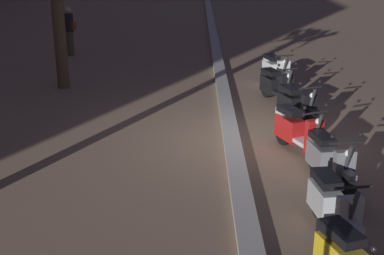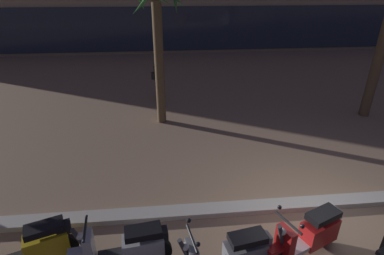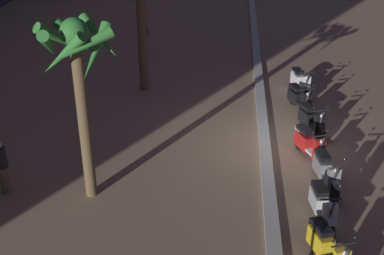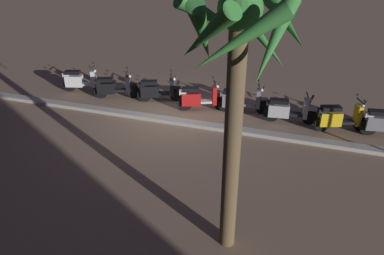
{
  "view_description": "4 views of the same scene",
  "coord_description": "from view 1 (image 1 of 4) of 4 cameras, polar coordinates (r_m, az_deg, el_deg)",
  "views": [
    {
      "loc": [
        -10.65,
        1.17,
        4.12
      ],
      "look_at": [
        -1.98,
        1.23,
        1.01
      ],
      "focal_mm": 49.76,
      "sensor_mm": 36.0,
      "label": 1
    },
    {
      "loc": [
        -3.04,
        -4.49,
        4.42
      ],
      "look_at": [
        -2.42,
        1.75,
        1.37
      ],
      "focal_mm": 28.06,
      "sensor_mm": 36.0,
      "label": 2
    },
    {
      "loc": [
        -14.08,
        1.5,
        7.71
      ],
      "look_at": [
        -1.68,
        2.57,
        1.38
      ],
      "focal_mm": 46.8,
      "sensor_mm": 36.0,
      "label": 3
    },
    {
      "loc": [
        -4.18,
        10.42,
        5.25
      ],
      "look_at": [
        -1.57,
        2.62,
        1.09
      ],
      "focal_mm": 33.25,
      "sensor_mm": 36.0,
      "label": 4
    }
  ],
  "objects": [
    {
      "name": "scooter_red_far_back",
      "position": [
        10.84,
        11.17,
        -0.37
      ],
      "size": [
        1.66,
        0.87,
        1.17
      ],
      "color": "black",
      "rests_on": "ground"
    },
    {
      "name": "scooter_silver_mid_centre",
      "position": [
        8.06,
        14.75,
        -8.14
      ],
      "size": [
        1.76,
        0.6,
        1.04
      ],
      "color": "black",
      "rests_on": "ground"
    },
    {
      "name": "scooter_black_mid_front",
      "position": [
        12.51,
        11.03,
        2.31
      ],
      "size": [
        1.68,
        0.82,
        1.17
      ],
      "color": "black",
      "rests_on": "ground"
    },
    {
      "name": "curb_strip",
      "position": [
        11.43,
        4.25,
        -1.13
      ],
      "size": [
        60.0,
        0.36,
        0.12
      ],
      "primitive_type": "cube",
      "color": "#BCB7AD",
      "rests_on": "ground"
    },
    {
      "name": "pedestrian_strolling_near_curb",
      "position": [
        20.11,
        -13.0,
        10.17
      ],
      "size": [
        0.37,
        0.45,
        1.77
      ],
      "color": "brown",
      "rests_on": "ground"
    },
    {
      "name": "scooter_black_mid_rear",
      "position": [
        14.13,
        8.94,
        4.42
      ],
      "size": [
        1.7,
        0.82,
        1.17
      ],
      "color": "black",
      "rests_on": "ground"
    },
    {
      "name": "scooter_white_last_in_row",
      "position": [
        15.71,
        8.88,
        6.04
      ],
      "size": [
        1.7,
        0.74,
        1.17
      ],
      "color": "black",
      "rests_on": "ground"
    },
    {
      "name": "ground_plane",
      "position": [
        11.48,
        6.23,
        -1.41
      ],
      "size": [
        200.0,
        200.0,
        0.0
      ],
      "primitive_type": "plane",
      "color": "#93755B"
    },
    {
      "name": "scooter_grey_second_in_line",
      "position": [
        9.57,
        14.35,
        -3.47
      ],
      "size": [
        1.81,
        0.66,
        1.17
      ],
      "color": "black",
      "rests_on": "ground"
    }
  ]
}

